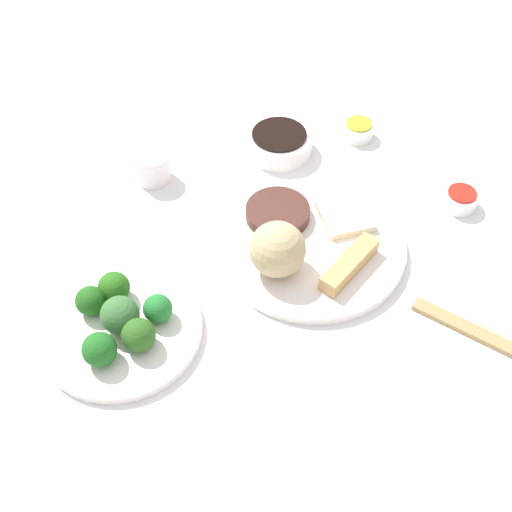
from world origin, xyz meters
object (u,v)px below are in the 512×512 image
Objects in this scene: broccoli_plate at (121,330)px; sauce_ramekin_sweet_and_sour at (460,200)px; main_plate at (311,246)px; soy_sauce_bowl at (278,143)px; teacup at (152,166)px; chopsticks_pair at (486,337)px; sauce_ramekin_hot_mustard at (358,131)px.

broccoli_plate is 4.04× the size of sauce_ramekin_sweet_and_sour.
soy_sauce_bowl is (-0.02, 0.23, 0.01)m from main_plate.
soy_sauce_bowl reaches higher than broccoli_plate.
teacup reaches higher than soy_sauce_bowl.
main_plate is at bearing 138.21° from chopsticks_pair.
teacup is at bearing 166.05° from sauce_ramekin_sweet_and_sour.
sauce_ramekin_sweet_and_sour reaches higher than chopsticks_pair.
sauce_ramekin_sweet_and_sour is (0.25, 0.07, 0.01)m from main_plate.
sauce_ramekin_hot_mustard is (-0.12, 0.19, 0.00)m from sauce_ramekin_sweet_and_sour.
teacup is (0.05, 0.31, 0.02)m from broccoli_plate.
chopsticks_pair is at bearing -79.39° from sauce_ramekin_hot_mustard.
sauce_ramekin_sweet_and_sour is 1.00× the size of sauce_ramekin_hot_mustard.
main_plate is 4.67× the size of teacup.
teacup is (-0.48, 0.12, 0.01)m from sauce_ramekin_sweet_and_sour.
main_plate is at bearing 23.52° from broccoli_plate.
sauce_ramekin_hot_mustard is (0.41, 0.38, 0.01)m from broccoli_plate.
chopsticks_pair is at bearing -41.79° from main_plate.
broccoli_plate is 0.55m from sauce_ramekin_hot_mustard.
teacup is at bearing 139.88° from chopsticks_pair.
teacup is (-0.36, -0.07, 0.01)m from sauce_ramekin_hot_mustard.
main_plate is 5.17× the size of sauce_ramekin_hot_mustard.
teacup reaches higher than chopsticks_pair.
soy_sauce_bowl is 0.32m from sauce_ramekin_sweet_and_sour.
sauce_ramekin_hot_mustard is at bearing 64.08° from main_plate.
soy_sauce_bowl is (0.26, 0.36, 0.01)m from broccoli_plate.
main_plate is 0.23m from soy_sauce_bowl.
teacup is at bearing 81.60° from broccoli_plate.
chopsticks_pair is (0.49, -0.06, -0.00)m from broccoli_plate.
chopsticks_pair is (-0.04, -0.25, -0.01)m from sauce_ramekin_sweet_and_sour.
sauce_ramekin_sweet_and_sour is at bearing 15.06° from main_plate.
teacup reaches higher than broccoli_plate.
teacup reaches higher than sauce_ramekin_sweet_and_sour.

